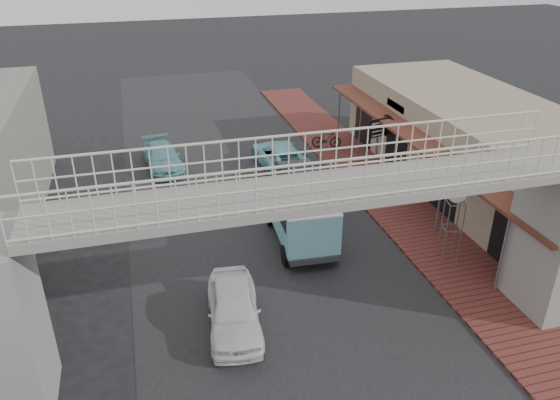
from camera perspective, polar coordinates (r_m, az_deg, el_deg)
ground at (r=19.62m, az=-0.47°, el=-7.69°), size 120.00×120.00×0.00m
road_strip at (r=19.62m, az=-0.47°, el=-7.67°), size 10.00×60.00×0.01m
sidewalk at (r=24.14m, az=12.72°, el=-1.18°), size 3.00×40.00×0.10m
shophouse_row at (r=26.39m, az=20.85°, el=4.83°), size 7.20×18.00×4.00m
footbridge at (r=14.68m, az=3.54°, el=-6.00°), size 16.40×2.40×6.34m
white_hatchback at (r=17.00m, az=-4.86°, el=-11.25°), size 2.02×4.05×1.32m
dark_sedan at (r=24.64m, az=1.83°, el=1.82°), size 1.77×4.37×1.41m
angkot_curb at (r=27.76m, az=0.03°, el=4.65°), size 2.35×4.67×1.27m
angkot_far at (r=28.35m, az=-12.19°, el=4.41°), size 2.06×4.20×1.18m
angkot_van at (r=20.77m, az=2.20°, el=-1.14°), size 2.27×4.55×2.18m
motorcycle_near at (r=26.33m, az=8.08°, el=2.88°), size 1.79×1.15×0.89m
motorcycle_far at (r=30.23m, az=4.88°, el=6.35°), size 1.68×0.91×0.97m
street_clock at (r=19.99m, az=17.99°, el=0.38°), size 0.79×0.71×3.08m
arrow_sign at (r=26.74m, az=11.51°, el=7.60°), size 1.83×1.20×3.03m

